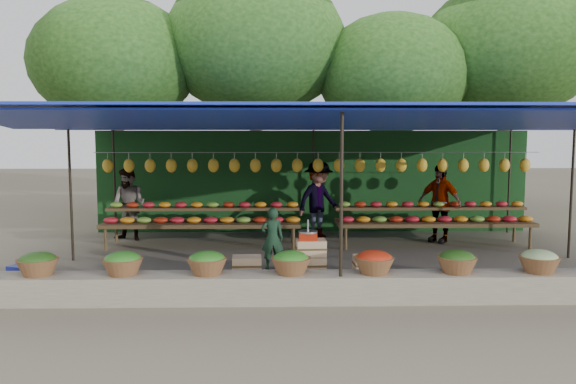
{
  "coord_description": "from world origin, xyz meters",
  "views": [
    {
      "loc": [
        -0.92,
        -10.64,
        2.38
      ],
      "look_at": [
        -0.68,
        0.2,
        1.29
      ],
      "focal_mm": 35.0,
      "sensor_mm": 36.0,
      "label": 1
    }
  ],
  "objects_px": {
    "weighing_scale": "(308,235)",
    "blue_crate_back": "(25,273)",
    "crate_counter": "(309,269)",
    "vendor_seated": "(272,239)",
    "blue_crate_front": "(77,288)"
  },
  "relations": [
    {
      "from": "weighing_scale",
      "to": "blue_crate_back",
      "type": "distance_m",
      "value": 4.69
    },
    {
      "from": "crate_counter",
      "to": "vendor_seated",
      "type": "bearing_deg",
      "value": 114.7
    },
    {
      "from": "weighing_scale",
      "to": "blue_crate_front",
      "type": "distance_m",
      "value": 3.54
    },
    {
      "from": "blue_crate_front",
      "to": "vendor_seated",
      "type": "bearing_deg",
      "value": 33.01
    },
    {
      "from": "blue_crate_back",
      "to": "weighing_scale",
      "type": "bearing_deg",
      "value": 14.02
    },
    {
      "from": "vendor_seated",
      "to": "blue_crate_front",
      "type": "relative_size",
      "value": 2.51
    },
    {
      "from": "vendor_seated",
      "to": "blue_crate_front",
      "type": "xyz_separation_m",
      "value": [
        -2.88,
        -1.66,
        -0.42
      ]
    },
    {
      "from": "crate_counter",
      "to": "blue_crate_front",
      "type": "relative_size",
      "value": 5.33
    },
    {
      "from": "vendor_seated",
      "to": "blue_crate_front",
      "type": "height_order",
      "value": "vendor_seated"
    },
    {
      "from": "crate_counter",
      "to": "blue_crate_back",
      "type": "relative_size",
      "value": 5.22
    },
    {
      "from": "crate_counter",
      "to": "vendor_seated",
      "type": "height_order",
      "value": "vendor_seated"
    },
    {
      "from": "crate_counter",
      "to": "blue_crate_back",
      "type": "bearing_deg",
      "value": 173.88
    },
    {
      "from": "crate_counter",
      "to": "weighing_scale",
      "type": "height_order",
      "value": "weighing_scale"
    },
    {
      "from": "crate_counter",
      "to": "blue_crate_front",
      "type": "height_order",
      "value": "crate_counter"
    },
    {
      "from": "weighing_scale",
      "to": "blue_crate_front",
      "type": "xyz_separation_m",
      "value": [
        -3.44,
        -0.4,
        -0.71
      ]
    }
  ]
}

